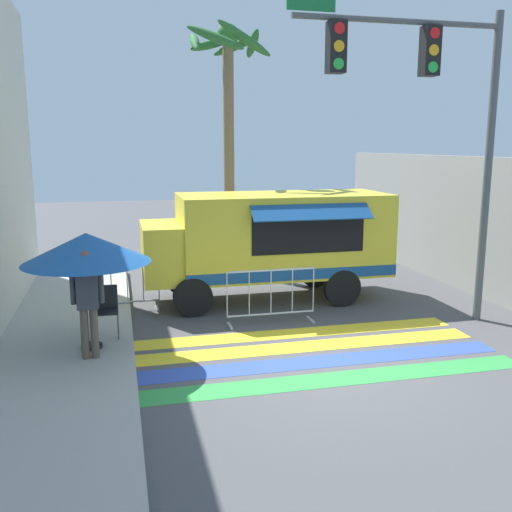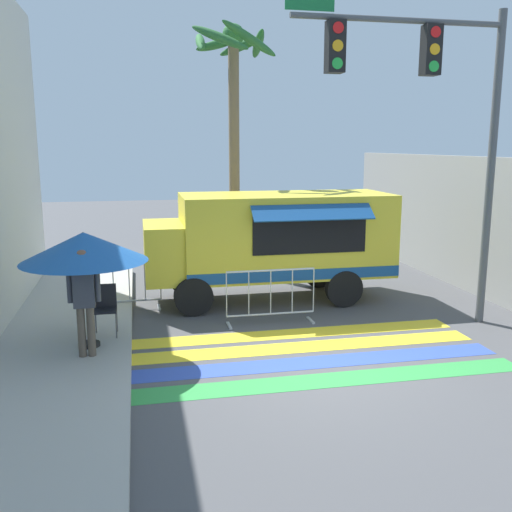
# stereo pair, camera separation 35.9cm
# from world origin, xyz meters

# --- Properties ---
(ground_plane) EXTENTS (60.00, 60.00, 0.00)m
(ground_plane) POSITION_xyz_m (0.00, 0.00, 0.00)
(ground_plane) COLOR #4C4C4F
(concrete_wall_right) EXTENTS (0.20, 16.00, 3.35)m
(concrete_wall_right) POSITION_xyz_m (5.23, 3.00, 1.67)
(concrete_wall_right) COLOR gray
(concrete_wall_right) RESTS_ON ground_plane
(crosswalk_painted) EXTENTS (6.40, 2.84, 0.01)m
(crosswalk_painted) POSITION_xyz_m (0.00, 0.66, 0.00)
(crosswalk_painted) COLOR green
(crosswalk_painted) RESTS_ON ground_plane
(food_truck) EXTENTS (5.69, 2.48, 2.51)m
(food_truck) POSITION_xyz_m (0.04, 4.33, 1.48)
(food_truck) COLOR yellow
(food_truck) RESTS_ON ground_plane
(traffic_signal_pole) EXTENTS (4.34, 0.29, 6.21)m
(traffic_signal_pole) POSITION_xyz_m (2.61, 1.75, 4.48)
(traffic_signal_pole) COLOR #515456
(traffic_signal_pole) RESTS_ON ground_plane
(patio_umbrella) EXTENTS (2.13, 2.13, 2.01)m
(patio_umbrella) POSITION_xyz_m (-3.82, 1.38, 1.93)
(patio_umbrella) COLOR black
(patio_umbrella) RESTS_ON sidewalk_left
(folding_chair) EXTENTS (0.41, 0.41, 0.93)m
(folding_chair) POSITION_xyz_m (-3.56, 1.99, 0.74)
(folding_chair) COLOR #4C4C51
(folding_chair) RESTS_ON sidewalk_left
(vendor_person) EXTENTS (0.53, 0.24, 1.79)m
(vendor_person) POSITION_xyz_m (-3.81, 0.90, 1.21)
(vendor_person) COLOR brown
(vendor_person) RESTS_ON sidewalk_left
(barricade_front) EXTENTS (1.85, 0.44, 1.14)m
(barricade_front) POSITION_xyz_m (-0.31, 2.52, 0.56)
(barricade_front) COLOR #B7BABF
(barricade_front) RESTS_ON ground_plane
(barricade_side) EXTENTS (1.39, 0.44, 1.14)m
(barricade_side) POSITION_xyz_m (-3.15, 4.13, 0.55)
(barricade_side) COLOR #B7BABF
(barricade_side) RESTS_ON ground_plane
(palm_tree) EXTENTS (2.36, 2.39, 6.83)m
(palm_tree) POSITION_xyz_m (-0.23, 7.51, 5.03)
(palm_tree) COLOR #7A664C
(palm_tree) RESTS_ON ground_plane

